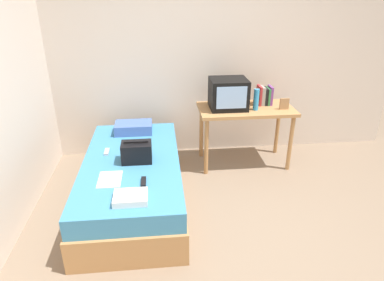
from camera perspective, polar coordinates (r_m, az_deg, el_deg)
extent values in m
plane|color=#84705B|center=(3.27, 6.61, -16.34)|extent=(8.00, 8.00, 0.00)
cube|color=beige|center=(4.52, 2.04, 13.96)|extent=(5.20, 0.10, 2.60)
cube|color=#B27F4C|center=(3.73, -9.70, -7.86)|extent=(1.00, 2.00, 0.31)
cube|color=teal|center=(3.60, -9.98, -4.49)|extent=(0.97, 1.94, 0.19)
cube|color=#B27F4C|center=(4.27, 9.00, 5.18)|extent=(1.16, 0.60, 0.04)
cylinder|color=#B27F4C|center=(4.09, 2.41, -1.12)|extent=(0.05, 0.05, 0.72)
cylinder|color=#B27F4C|center=(4.36, 16.08, -0.47)|extent=(0.05, 0.05, 0.72)
cylinder|color=#B27F4C|center=(4.53, 1.56, 1.50)|extent=(0.05, 0.05, 0.72)
cylinder|color=#B27F4C|center=(4.77, 14.06, 1.96)|extent=(0.05, 0.05, 0.72)
cube|color=black|center=(4.16, 6.07, 7.76)|extent=(0.44, 0.38, 0.36)
cube|color=#8CB2E0|center=(3.98, 6.63, 7.09)|extent=(0.35, 0.01, 0.26)
cylinder|color=#3399DB|center=(4.16, 10.64, 6.72)|extent=(0.07, 0.07, 0.26)
cube|color=gold|center=(4.37, 10.70, 7.12)|extent=(0.03, 0.14, 0.19)
cube|color=#B72D33|center=(4.37, 11.12, 7.42)|extent=(0.03, 0.17, 0.24)
cube|color=gray|center=(4.38, 11.59, 7.35)|extent=(0.04, 0.16, 0.23)
cube|color=black|center=(4.40, 12.09, 7.27)|extent=(0.04, 0.16, 0.21)
cube|color=#337F47|center=(4.41, 12.50, 7.24)|extent=(0.03, 0.17, 0.21)
cube|color=#7A3D89|center=(4.42, 12.88, 7.38)|extent=(0.03, 0.16, 0.23)
cube|color=#9E754C|center=(4.28, 15.13, 5.92)|extent=(0.11, 0.02, 0.14)
cube|color=#4766AD|center=(4.18, -9.71, 2.13)|extent=(0.44, 0.28, 0.12)
cube|color=black|center=(3.47, -9.20, -1.92)|extent=(0.30, 0.20, 0.20)
cylinder|color=black|center=(3.42, -9.33, -0.20)|extent=(0.24, 0.02, 0.02)
cube|color=white|center=(3.24, -13.53, -6.31)|extent=(0.21, 0.29, 0.01)
cube|color=black|center=(3.13, -8.08, -6.82)|extent=(0.04, 0.16, 0.02)
cube|color=#B7B7BC|center=(3.75, -14.02, -1.82)|extent=(0.04, 0.14, 0.02)
cube|color=white|center=(2.90, -10.20, -9.34)|extent=(0.28, 0.22, 0.06)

